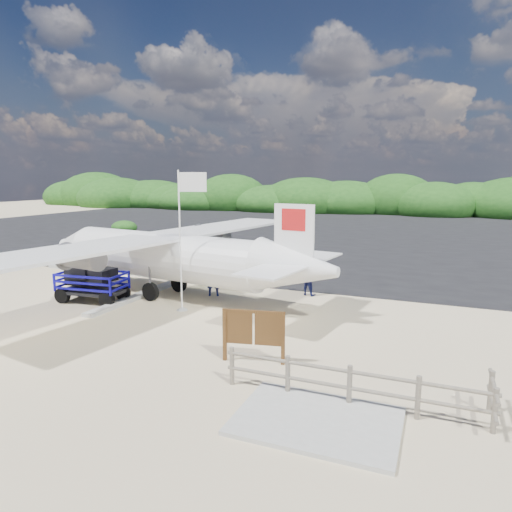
{
  "coord_description": "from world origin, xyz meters",
  "views": [
    {
      "loc": [
        7.73,
        -14.95,
        5.26
      ],
      "look_at": [
        0.39,
        3.01,
        1.9
      ],
      "focal_mm": 32.0,
      "sensor_mm": 36.0,
      "label": 1
    }
  ],
  "objects_px": {
    "signboard": "(254,362)",
    "crew_b": "(308,278)",
    "flagpole": "(182,310)",
    "crew_a": "(213,275)",
    "baggage_cart": "(93,301)",
    "aircraft_large": "(472,247)",
    "aircraft_small": "(317,225)"
  },
  "relations": [
    {
      "from": "flagpole",
      "to": "signboard",
      "type": "height_order",
      "value": "flagpole"
    },
    {
      "from": "signboard",
      "to": "aircraft_small",
      "type": "xyz_separation_m",
      "value": [
        -8.14,
        37.97,
        0.0
      ]
    },
    {
      "from": "aircraft_small",
      "to": "signboard",
      "type": "bearing_deg",
      "value": 71.09
    },
    {
      "from": "baggage_cart",
      "to": "signboard",
      "type": "height_order",
      "value": "signboard"
    },
    {
      "from": "flagpole",
      "to": "crew_b",
      "type": "xyz_separation_m",
      "value": [
        4.03,
        4.23,
        0.79
      ]
    },
    {
      "from": "flagpole",
      "to": "aircraft_large",
      "type": "xyz_separation_m",
      "value": [
        11.68,
        22.76,
        0.0
      ]
    },
    {
      "from": "crew_b",
      "to": "flagpole",
      "type": "bearing_deg",
      "value": 59.46
    },
    {
      "from": "baggage_cart",
      "to": "crew_a",
      "type": "height_order",
      "value": "crew_a"
    },
    {
      "from": "aircraft_large",
      "to": "aircraft_small",
      "type": "relative_size",
      "value": 2.52
    },
    {
      "from": "baggage_cart",
      "to": "aircraft_large",
      "type": "height_order",
      "value": "aircraft_large"
    },
    {
      "from": "signboard",
      "to": "crew_a",
      "type": "bearing_deg",
      "value": 114.81
    },
    {
      "from": "signboard",
      "to": "crew_b",
      "type": "height_order",
      "value": "crew_b"
    },
    {
      "from": "baggage_cart",
      "to": "crew_b",
      "type": "distance_m",
      "value": 9.44
    },
    {
      "from": "flagpole",
      "to": "crew_b",
      "type": "height_order",
      "value": "flagpole"
    },
    {
      "from": "signboard",
      "to": "flagpole",
      "type": "bearing_deg",
      "value": 129.9
    },
    {
      "from": "crew_b",
      "to": "aircraft_large",
      "type": "distance_m",
      "value": 20.07
    },
    {
      "from": "crew_b",
      "to": "aircraft_small",
      "type": "relative_size",
      "value": 0.22
    },
    {
      "from": "flagpole",
      "to": "aircraft_small",
      "type": "height_order",
      "value": "flagpole"
    },
    {
      "from": "flagpole",
      "to": "aircraft_small",
      "type": "distance_m",
      "value": 34.41
    },
    {
      "from": "crew_b",
      "to": "aircraft_large",
      "type": "relative_size",
      "value": 0.09
    },
    {
      "from": "flagpole",
      "to": "aircraft_small",
      "type": "bearing_deg",
      "value": 95.8
    },
    {
      "from": "signboard",
      "to": "crew_b",
      "type": "distance_m",
      "value": 8.04
    },
    {
      "from": "baggage_cart",
      "to": "signboard",
      "type": "bearing_deg",
      "value": -27.02
    },
    {
      "from": "flagpole",
      "to": "signboard",
      "type": "bearing_deg",
      "value": -38.79
    },
    {
      "from": "flagpole",
      "to": "crew_a",
      "type": "relative_size",
      "value": 2.85
    },
    {
      "from": "baggage_cart",
      "to": "aircraft_large",
      "type": "relative_size",
      "value": 0.17
    },
    {
      "from": "baggage_cart",
      "to": "crew_b",
      "type": "height_order",
      "value": "crew_b"
    },
    {
      "from": "baggage_cart",
      "to": "signboard",
      "type": "relative_size",
      "value": 1.57
    },
    {
      "from": "crew_b",
      "to": "aircraft_small",
      "type": "bearing_deg",
      "value": -62.9
    },
    {
      "from": "aircraft_small",
      "to": "flagpole",
      "type": "bearing_deg",
      "value": 64.79
    },
    {
      "from": "signboard",
      "to": "crew_a",
      "type": "relative_size",
      "value": 0.99
    },
    {
      "from": "crew_a",
      "to": "crew_b",
      "type": "distance_m",
      "value": 4.28
    }
  ]
}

